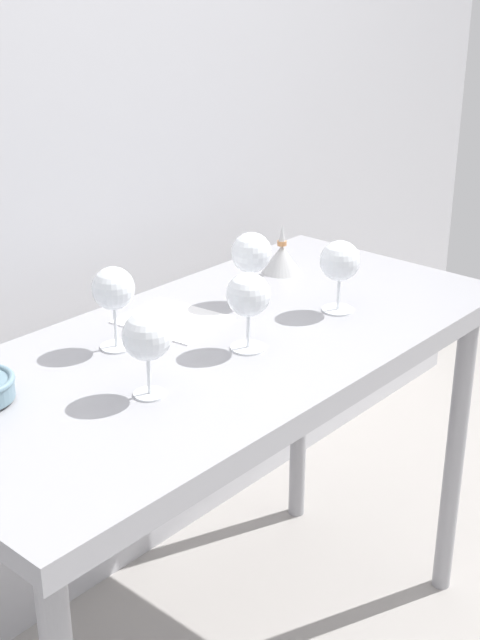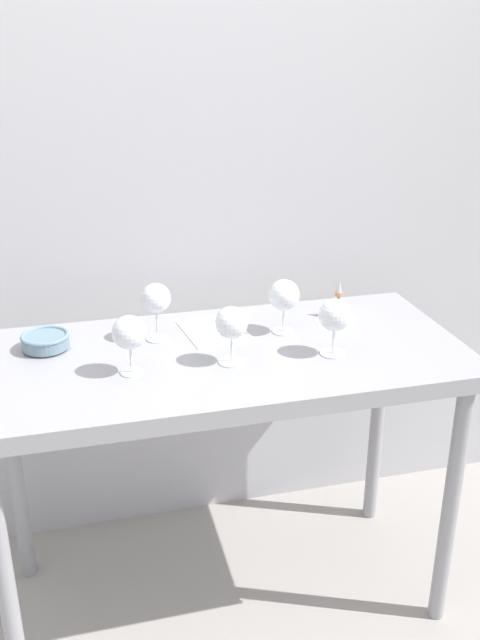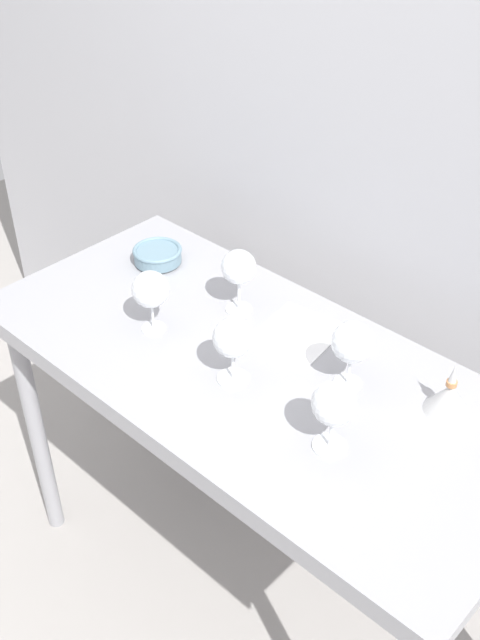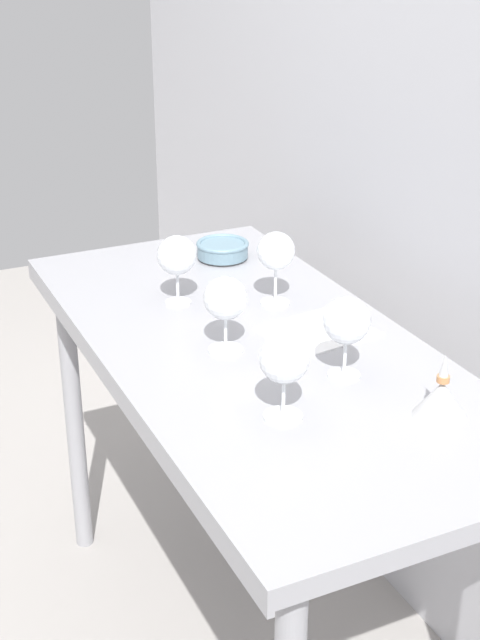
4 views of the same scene
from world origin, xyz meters
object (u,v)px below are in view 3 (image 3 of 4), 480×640
Objects in this scene: wine_glass_near_left at (150,291)px; wine_glass_far_left at (239,268)px; tasting_sheet_upper at (295,335)px; decanter_funnel at (449,397)px; wine_glass_near_right at (334,406)px; wine_glass_near_center at (233,340)px; tasting_bowl at (158,255)px; wine_glass_far_right at (352,344)px.

wine_glass_far_left is at bearing 64.31° from wine_glass_near_left.
decanter_funnel is at bearing -4.53° from tasting_sheet_upper.
tasting_sheet_upper is 1.72× the size of decanter_funnel.
wine_glass_near_center is (-0.29, 0.02, -0.00)m from wine_glass_near_right.
wine_glass_near_left is 0.32m from tasting_bowl.
wine_glass_near_center is at bearing -140.55° from wine_glass_far_right.
wine_glass_far_right is 1.32× the size of decanter_funnel.
wine_glass_near_left is 0.37m from tasting_sheet_upper.
wine_glass_near_left is 0.23m from wine_glass_far_left.
wine_glass_near_right and wine_glass_near_center have the same top height.
wine_glass_near_right is at bearing -1.98° from wine_glass_near_left.
wine_glass_far_right is 0.50m from wine_glass_near_left.
wine_glass_far_left is 1.38× the size of decanter_funnel.
wine_glass_far_right is at bearing 39.45° from wine_glass_near_center.
wine_glass_far_right reaches higher than wine_glass_near_left.
tasting_sheet_upper is at bearing -177.07° from decanter_funnel.
wine_glass_near_left is 0.76× the size of tasting_sheet_upper.
tasting_sheet_upper is at bearing 4.93° from wine_glass_far_left.
tasting_bowl is at bearing 178.21° from wine_glass_far_left.
wine_glass_far_left reaches higher than wine_glass_far_right.
decanter_funnel is (0.12, 0.26, -0.08)m from wine_glass_near_right.
decanter_funnel is at bearing 3.54° from wine_glass_far_left.
wine_glass_far_left is 1.06× the size of wine_glass_near_center.
wine_glass_near_left reaches higher than tasting_sheet_upper.
wine_glass_near_right is (0.09, -0.18, -0.00)m from wine_glass_far_right.
decanter_funnel is at bearing 65.62° from wine_glass_near_right.
wine_glass_near_center is (0.27, -0.00, -0.00)m from wine_glass_near_left.
tasting_sheet_upper is (0.00, 0.22, -0.11)m from wine_glass_near_center.
decanter_funnel is at bearing 19.40° from wine_glass_near_left.
wine_glass_far_right is 0.96× the size of wine_glass_far_left.
tasting_sheet_upper is 1.57× the size of tasting_bowl.
wine_glass_near_center is 0.48m from decanter_funnel.
tasting_bowl is 0.91m from decanter_funnel.
tasting_bowl is at bearing 175.83° from wine_glass_far_right.
wine_glass_far_left is 0.59m from decanter_funnel.
wine_glass_near_center is at bearing -49.58° from wine_glass_far_left.
wine_glass_far_left is at bearing 130.42° from wine_glass_near_center.
decanter_funnel is (0.68, 0.24, -0.08)m from wine_glass_near_left.
decanter_funnel is (0.59, 0.04, -0.09)m from wine_glass_far_left.
wine_glass_near_center is at bearing -97.60° from tasting_sheet_upper.
tasting_sheet_upper is at bearing 89.86° from wine_glass_near_center.
wine_glass_near_right reaches higher than decanter_funnel.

